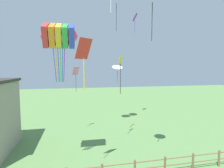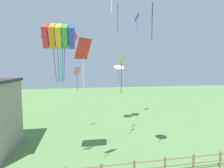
# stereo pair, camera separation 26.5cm
# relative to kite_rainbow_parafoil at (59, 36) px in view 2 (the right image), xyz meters

# --- Properties ---
(kite_rainbow_parafoil) EXTENTS (2.43, 1.81, 3.93)m
(kite_rainbow_parafoil) POSITION_rel_kite_rainbow_parafoil_xyz_m (0.00, 0.00, 0.00)
(kite_rainbow_parafoil) COLOR #E54C8C
(kite_pink_diamond) EXTENTS (0.79, 0.68, 2.63)m
(kite_pink_diamond) POSITION_rel_kite_rainbow_parafoil_xyz_m (1.06, 6.74, -2.70)
(kite_pink_diamond) COLOR pink
(kite_yellow_diamond) EXTENTS (0.51, 0.56, 3.44)m
(kite_yellow_diamond) POSITION_rel_kite_rainbow_parafoil_xyz_m (5.04, 3.32, -2.15)
(kite_yellow_diamond) COLOR yellow
(kite_white_delta) EXTENTS (1.36, 1.30, 2.39)m
(kite_white_delta) POSITION_rel_kite_rainbow_parafoil_xyz_m (6.20, 9.21, -1.91)
(kite_white_delta) COLOR white
(kite_red_diamond) EXTENTS (1.09, 1.00, 3.13)m
(kite_red_diamond) POSITION_rel_kite_rainbow_parafoil_xyz_m (1.50, -1.53, -1.23)
(kite_red_diamond) COLOR red
(kite_purple_streamer) EXTENTS (0.84, 0.93, 2.51)m
(kite_purple_streamer) POSITION_rel_kite_rainbow_parafoil_xyz_m (8.82, 10.24, 4.37)
(kite_purple_streamer) COLOR purple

